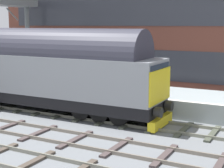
{
  "coord_description": "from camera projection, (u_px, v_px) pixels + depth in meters",
  "views": [
    {
      "loc": [
        -15.68,
        -7.19,
        4.89
      ],
      "look_at": [
        0.2,
        1.24,
        1.86
      ],
      "focal_mm": 57.03,
      "sensor_mm": 36.0,
      "label": 1
    }
  ],
  "objects": [
    {
      "name": "station_building",
      "position": [
        184.0,
        14.0,
        25.61
      ],
      "size": [
        4.39,
        29.7,
        11.28
      ],
      "color": "brown",
      "rests_on": "ground"
    },
    {
      "name": "waiting_passenger",
      "position": [
        66.0,
        68.0,
        23.77
      ],
      "size": [
        0.42,
        0.49,
        1.64
      ],
      "rotation": [
        0.0,
        0.0,
        1.86
      ],
      "color": "#373532",
      "rests_on": "station_platform"
    },
    {
      "name": "track_adjacent_far_west",
      "position": [
        53.0,
        167.0,
        12.15
      ],
      "size": [
        2.5,
        60.0,
        0.15
      ],
      "color": "gray",
      "rests_on": "ground"
    },
    {
      "name": "ground_plane",
      "position": [
        132.0,
        123.0,
        17.8
      ],
      "size": [
        140.0,
        140.0,
        0.0
      ],
      "primitive_type": "plane",
      "color": "slate",
      "rests_on": "ground"
    },
    {
      "name": "diesel_locomotive",
      "position": [
        8.0,
        65.0,
        21.17
      ],
      "size": [
        2.74,
        19.67,
        4.68
      ],
      "color": "black",
      "rests_on": "ground"
    },
    {
      "name": "station_platform",
      "position": [
        158.0,
        100.0,
        20.85
      ],
      "size": [
        4.0,
        44.0,
        1.01
      ],
      "color": "#94A0A2",
      "rests_on": "ground"
    },
    {
      "name": "track_main",
      "position": [
        132.0,
        122.0,
        17.79
      ],
      "size": [
        2.5,
        60.0,
        0.15
      ],
      "color": "gray",
      "rests_on": "ground"
    },
    {
      "name": "track_adjacent_west",
      "position": [
        96.0,
        143.0,
        14.67
      ],
      "size": [
        2.5,
        60.0,
        0.15
      ],
      "color": "gray",
      "rests_on": "ground"
    }
  ]
}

